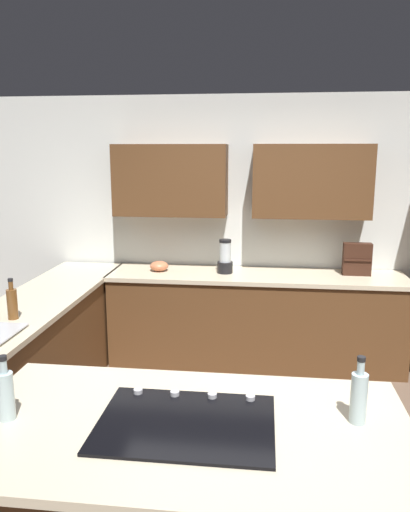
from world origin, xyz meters
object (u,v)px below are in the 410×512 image
at_px(cooktop, 186,422).
at_px(blender, 225,259).
at_px(mixing_bowl, 159,266).
at_px(oil_bottle, 6,394).
at_px(dish_soap_bottle, 12,303).
at_px(second_bottle, 359,396).
at_px(spice_rack, 357,259).

relative_size(cooktop, blender, 2.32).
bearing_deg(mixing_bowl, oil_bottle, 88.32).
bearing_deg(cooktop, blender, -88.85).
bearing_deg(blender, mixing_bowl, 0.00).
bearing_deg(mixing_bowl, dish_soap_bottle, 64.83).
bearing_deg(oil_bottle, second_bottle, -174.12).
bearing_deg(oil_bottle, spice_rack, -124.61).
distance_m(cooktop, spice_rack, 3.07).
xyz_separation_m(blender, oil_bottle, (0.73, 2.81, -0.02)).
height_order(blender, dish_soap_bottle, blender).
distance_m(mixing_bowl, dish_soap_bottle, 1.69).
bearing_deg(dish_soap_bottle, second_bottle, 152.67).
relative_size(mixing_bowl, oil_bottle, 0.61).
relative_size(oil_bottle, second_bottle, 0.97).
xyz_separation_m(mixing_bowl, spice_rack, (-1.90, -0.07, 0.10)).
relative_size(blender, oil_bottle, 1.10).
height_order(dish_soap_bottle, second_bottle, second_bottle).
bearing_deg(dish_soap_bottle, mixing_bowl, -115.17).
xyz_separation_m(spice_rack, dish_soap_bottle, (2.62, 1.60, -0.04)).
bearing_deg(cooktop, oil_bottle, 3.82).
bearing_deg(blender, spice_rack, -176.97).
distance_m(cooktop, second_bottle, 0.75).
relative_size(mixing_bowl, dish_soap_bottle, 0.62).
distance_m(cooktop, mixing_bowl, 2.84).
relative_size(cooktop, dish_soap_bottle, 2.59).
distance_m(blender, oil_bottle, 2.90).
relative_size(dish_soap_bottle, second_bottle, 0.96).
xyz_separation_m(cooktop, blender, (0.06, -2.75, 0.13)).
height_order(oil_bottle, second_bottle, second_bottle).
relative_size(mixing_bowl, spice_rack, 0.59).
xyz_separation_m(mixing_bowl, second_bottle, (-1.44, 2.65, 0.07)).
relative_size(cooktop, second_bottle, 2.49).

